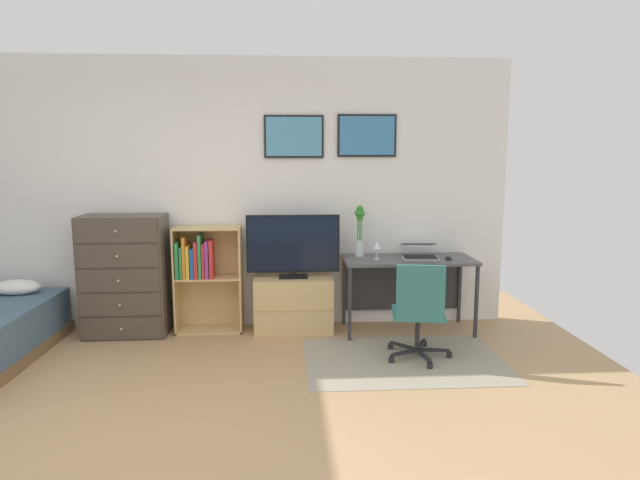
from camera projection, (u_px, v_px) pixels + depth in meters
ground_plane at (158, 445)px, 3.37m from camera, size 7.20×7.20×0.00m
wall_back_with_posters at (208, 194)px, 5.56m from camera, size 6.12×0.09×2.70m
area_rug at (404, 360)px, 4.76m from camera, size 1.70×1.20×0.01m
dresser at (125, 276)px, 5.36m from camera, size 0.79×0.46×1.18m
bookshelf at (203, 270)px, 5.46m from camera, size 0.65×0.30×1.05m
tv_stand at (294, 304)px, 5.52m from camera, size 0.78×0.41×0.55m
television at (293, 246)px, 5.41m from camera, size 0.91×0.16×0.62m
desk at (406, 270)px, 5.53m from camera, size 1.28×0.58×0.74m
office_chair at (419, 309)px, 4.68m from camera, size 0.58×0.58×0.86m
laptop at (419, 251)px, 5.49m from camera, size 0.38×0.40×0.15m
computer_mouse at (449, 258)px, 5.37m from camera, size 0.06×0.10×0.03m
bamboo_vase at (360, 230)px, 5.52m from camera, size 0.10×0.10×0.51m
wine_glass at (377, 246)px, 5.36m from camera, size 0.07×0.07×0.18m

